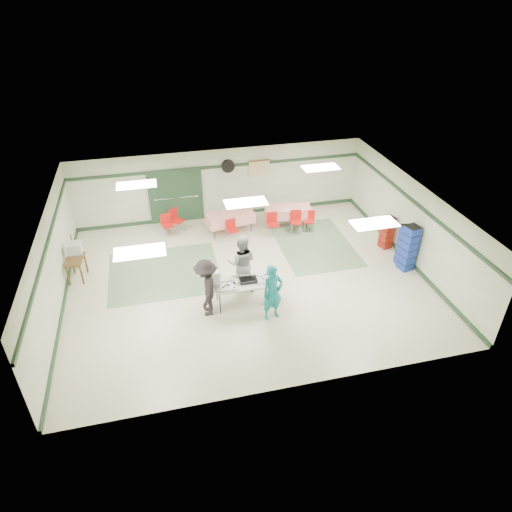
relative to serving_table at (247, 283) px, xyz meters
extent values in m
plane|color=beige|center=(0.25, 1.16, -0.72)|extent=(11.00, 11.00, 0.00)
plane|color=white|center=(0.25, 1.16, 1.98)|extent=(11.00, 11.00, 0.00)
plane|color=beige|center=(0.25, 5.66, 0.63)|extent=(11.00, 0.00, 11.00)
plane|color=beige|center=(0.25, -3.34, 0.63)|extent=(11.00, 0.00, 11.00)
plane|color=beige|center=(-5.25, 1.16, 0.63)|extent=(0.00, 9.00, 9.00)
plane|color=beige|center=(5.75, 1.16, 0.63)|extent=(0.00, 9.00, 9.00)
cube|color=#203B25|center=(0.25, 5.63, 1.33)|extent=(11.00, 0.06, 0.10)
cube|color=#203B25|center=(0.25, 5.63, -0.66)|extent=(11.00, 0.06, 0.12)
cube|color=#203B25|center=(-5.22, 1.16, 1.33)|extent=(0.06, 9.00, 0.10)
cube|color=#203B25|center=(-5.22, 1.16, -0.66)|extent=(0.06, 9.00, 0.12)
cube|color=#203B25|center=(5.72, 1.16, 1.33)|extent=(0.06, 9.00, 0.10)
cube|color=#203B25|center=(5.72, 1.16, -0.66)|extent=(0.06, 9.00, 0.12)
cube|color=#64815E|center=(-2.25, 2.16, -0.71)|extent=(3.50, 3.00, 0.01)
cube|color=#64815E|center=(3.05, 2.66, -0.71)|extent=(2.50, 3.50, 0.01)
cube|color=#979A97|center=(-1.95, 5.60, 0.33)|extent=(0.90, 0.06, 2.10)
cube|color=#979A97|center=(-1.00, 5.60, 0.33)|extent=(0.90, 0.06, 2.10)
cube|color=#203B25|center=(-1.48, 5.58, 0.33)|extent=(2.00, 0.03, 2.15)
cylinder|color=black|center=(0.55, 5.60, 1.33)|extent=(0.50, 0.10, 0.50)
cube|color=#C9B87E|center=(1.75, 5.60, 1.13)|extent=(0.80, 0.02, 0.60)
cube|color=#BBBBB6|center=(0.00, 0.00, 0.02)|extent=(1.94, 0.81, 0.04)
cylinder|color=black|center=(-0.84, -0.30, -0.36)|extent=(0.04, 0.04, 0.72)
cylinder|color=black|center=(0.83, -0.32, -0.36)|extent=(0.04, 0.04, 0.72)
cylinder|color=black|center=(-0.83, 0.32, -0.36)|extent=(0.04, 0.04, 0.72)
cylinder|color=black|center=(0.84, 0.30, -0.36)|extent=(0.04, 0.04, 0.72)
cube|color=silver|center=(0.54, -0.01, 0.05)|extent=(0.56, 0.43, 0.02)
cube|color=silver|center=(-0.10, 0.11, 0.05)|extent=(0.60, 0.46, 0.02)
cube|color=silver|center=(-0.61, -0.10, 0.05)|extent=(0.60, 0.46, 0.02)
cube|color=black|center=(0.05, 0.01, 0.08)|extent=(0.51, 0.32, 0.08)
cube|color=white|center=(-0.86, 0.11, 0.25)|extent=(0.23, 0.21, 0.41)
imported|color=#138088|center=(0.55, -0.78, 0.12)|extent=(0.69, 0.54, 1.68)
imported|color=gray|center=(0.02, 0.75, 0.20)|extent=(1.03, 0.89, 1.83)
imported|color=black|center=(-1.17, -0.17, 0.15)|extent=(0.84, 1.22, 1.74)
cube|color=red|center=(2.54, 4.30, 0.02)|extent=(1.79, 1.01, 0.05)
cube|color=red|center=(2.54, 4.30, -0.17)|extent=(1.80, 1.03, 0.40)
cylinder|color=black|center=(1.79, 4.15, -0.36)|extent=(0.04, 0.04, 0.72)
cylinder|color=black|center=(3.18, 3.91, -0.36)|extent=(0.04, 0.04, 0.72)
cylinder|color=black|center=(1.89, 4.70, -0.36)|extent=(0.04, 0.04, 0.72)
cylinder|color=black|center=(3.28, 4.46, -0.36)|extent=(0.04, 0.04, 0.72)
cube|color=red|center=(0.34, 4.30, 0.02)|extent=(1.81, 1.01, 0.05)
cube|color=red|center=(0.34, 4.30, -0.17)|extent=(1.81, 1.03, 0.40)
cylinder|color=black|center=(-0.32, 3.90, -0.36)|extent=(0.04, 0.04, 0.72)
cylinder|color=black|center=(1.09, 4.14, -0.36)|extent=(0.04, 0.04, 0.72)
cylinder|color=black|center=(-0.41, 4.47, -0.36)|extent=(0.04, 0.04, 0.72)
cylinder|color=black|center=(0.99, 4.70, -0.36)|extent=(0.04, 0.04, 0.72)
cube|color=#B0190E|center=(2.66, 3.65, -0.28)|extent=(0.46, 0.46, 0.04)
cube|color=#B0190E|center=(2.70, 3.83, -0.07)|extent=(0.40, 0.11, 0.39)
cylinder|color=silver|center=(2.48, 3.53, -0.51)|extent=(0.02, 0.02, 0.41)
cylinder|color=silver|center=(2.79, 3.47, -0.51)|extent=(0.02, 0.02, 0.41)
cylinder|color=silver|center=(2.54, 3.84, -0.51)|extent=(0.02, 0.02, 0.41)
cylinder|color=silver|center=(2.85, 3.78, -0.51)|extent=(0.02, 0.02, 0.41)
cube|color=#B0190E|center=(1.80, 3.65, -0.28)|extent=(0.42, 0.42, 0.04)
cube|color=#B0190E|center=(1.79, 3.83, -0.06)|extent=(0.40, 0.06, 0.40)
cylinder|color=silver|center=(1.65, 3.49, -0.51)|extent=(0.02, 0.02, 0.42)
cylinder|color=silver|center=(1.97, 3.50, -0.51)|extent=(0.02, 0.02, 0.42)
cylinder|color=silver|center=(1.63, 3.81, -0.51)|extent=(0.02, 0.02, 0.42)
cylinder|color=silver|center=(1.95, 3.82, -0.51)|extent=(0.02, 0.02, 0.42)
cube|color=#B0190E|center=(3.18, 3.65, -0.32)|extent=(0.47, 0.47, 0.04)
cube|color=#B0190E|center=(3.24, 3.81, -0.12)|extent=(0.35, 0.17, 0.36)
cylinder|color=silver|center=(2.99, 3.57, -0.53)|extent=(0.02, 0.02, 0.38)
cylinder|color=silver|center=(3.26, 3.47, -0.53)|extent=(0.02, 0.02, 0.38)
cylinder|color=silver|center=(3.10, 3.84, -0.53)|extent=(0.02, 0.02, 0.38)
cylinder|color=silver|center=(3.37, 3.74, -0.53)|extent=(0.02, 0.02, 0.38)
cube|color=#B0190E|center=(0.29, 3.65, -0.32)|extent=(0.42, 0.42, 0.04)
cube|color=#B0190E|center=(0.26, 3.81, -0.12)|extent=(0.36, 0.11, 0.36)
cylinder|color=silver|center=(0.18, 3.49, -0.53)|extent=(0.02, 0.02, 0.38)
cylinder|color=silver|center=(0.46, 3.54, -0.53)|extent=(0.02, 0.02, 0.38)
cylinder|color=silver|center=(0.12, 3.77, -0.53)|extent=(0.02, 0.02, 0.38)
cylinder|color=silver|center=(0.41, 3.82, -0.53)|extent=(0.02, 0.02, 0.38)
cube|color=#B0190E|center=(-1.56, 4.70, -0.25)|extent=(0.60, 0.60, 0.04)
cube|color=#B0190E|center=(-1.69, 4.84, -0.01)|extent=(0.34, 0.32, 0.43)
cylinder|color=silver|center=(-1.57, 4.46, -0.49)|extent=(0.02, 0.02, 0.45)
cylinder|color=silver|center=(-1.32, 4.70, -0.49)|extent=(0.02, 0.02, 0.45)
cylinder|color=silver|center=(-1.80, 4.71, -0.49)|extent=(0.02, 0.02, 0.45)
cylinder|color=silver|center=(-1.55, 4.95, -0.49)|extent=(0.02, 0.02, 0.45)
cube|color=#B0190E|center=(-1.93, 4.50, -0.29)|extent=(0.47, 0.47, 0.04)
cube|color=#B0190E|center=(-1.98, 4.67, -0.08)|extent=(0.38, 0.14, 0.39)
cylinder|color=silver|center=(-2.04, 4.32, -0.52)|extent=(0.02, 0.02, 0.40)
cylinder|color=silver|center=(-1.74, 4.39, -0.52)|extent=(0.02, 0.02, 0.40)
cylinder|color=silver|center=(-2.12, 4.62, -0.52)|extent=(0.02, 0.02, 0.40)
cylinder|color=silver|center=(-1.82, 4.69, -0.52)|extent=(0.02, 0.02, 0.40)
cube|color=navy|center=(5.40, 0.53, 0.07)|extent=(0.48, 0.48, 1.58)
cube|color=maroon|center=(5.40, 1.94, -0.13)|extent=(0.43, 0.43, 1.17)
cube|color=navy|center=(5.40, 0.82, 0.00)|extent=(0.41, 0.41, 1.43)
cube|color=brown|center=(-4.90, 2.45, 0.00)|extent=(0.61, 0.85, 0.05)
cube|color=brown|center=(-5.14, 2.15, -0.37)|extent=(0.05, 0.05, 0.70)
cube|color=brown|center=(-4.73, 2.10, -0.37)|extent=(0.05, 0.05, 0.70)
cube|color=brown|center=(-5.06, 2.80, -0.37)|extent=(0.05, 0.05, 0.70)
cube|color=brown|center=(-4.65, 2.75, -0.37)|extent=(0.05, 0.05, 0.70)
cube|color=#BBBCB6|center=(-4.90, 2.79, 0.20)|extent=(0.46, 0.41, 0.35)
cylinder|color=brown|center=(-4.98, 3.19, -0.07)|extent=(0.05, 0.20, 1.24)
camera|label=1|loc=(-2.22, -10.32, 7.66)|focal=32.00mm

